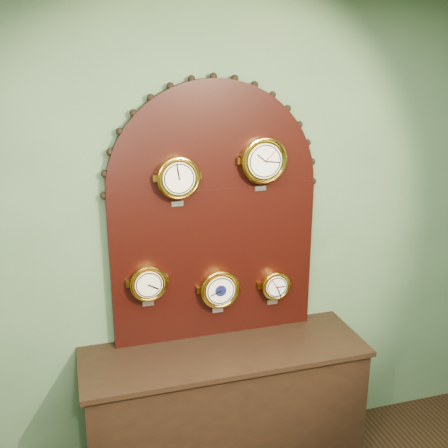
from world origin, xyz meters
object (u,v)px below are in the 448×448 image
object	(u,v)px
barometer	(219,289)
tide_clock	(275,285)
display_board	(214,206)
arabic_clock	(263,160)
hygrometer	(148,283)
shop_counter	(225,413)
roman_clock	(178,178)

from	to	relation	value
barometer	tide_clock	xyz separation A→B (m)	(0.35, 0.00, -0.02)
barometer	tide_clock	distance (m)	0.35
display_board	arabic_clock	xyz separation A→B (m)	(0.27, -0.07, 0.26)
hygrometer	tide_clock	distance (m)	0.77
shop_counter	roman_clock	bearing A→B (deg)	144.79
roman_clock	tide_clock	bearing A→B (deg)	0.15
arabic_clock	hygrometer	bearing A→B (deg)	179.88
shop_counter	tide_clock	world-z (taller)	tide_clock
barometer	tide_clock	world-z (taller)	barometer
shop_counter	tide_clock	distance (m)	0.82
tide_clock	arabic_clock	bearing A→B (deg)	-178.62
arabic_clock	tide_clock	distance (m)	0.77
arabic_clock	shop_counter	bearing A→B (deg)	-150.14
barometer	hygrometer	bearing A→B (deg)	179.89
display_board	arabic_clock	bearing A→B (deg)	-14.26
barometer	tide_clock	bearing A→B (deg)	0.27
arabic_clock	roman_clock	bearing A→B (deg)	179.92
roman_clock	barometer	world-z (taller)	roman_clock
shop_counter	hygrometer	bearing A→B (deg)	159.07
arabic_clock	barometer	xyz separation A→B (m)	(-0.26, 0.00, -0.74)
barometer	shop_counter	bearing A→B (deg)	-93.89
barometer	arabic_clock	bearing A→B (deg)	-0.14
roman_clock	arabic_clock	size ratio (longest dim) A/B	0.91
shop_counter	barometer	xyz separation A→B (m)	(0.01, 0.15, 0.74)
roman_clock	shop_counter	bearing A→B (deg)	-35.21
display_board	arabic_clock	world-z (taller)	display_board
display_board	tide_clock	xyz separation A→B (m)	(0.36, -0.07, -0.50)
roman_clock	hygrometer	world-z (taller)	roman_clock
display_board	barometer	xyz separation A→B (m)	(0.01, -0.07, -0.48)
roman_clock	hygrometer	size ratio (longest dim) A/B	1.10
shop_counter	tide_clock	xyz separation A→B (m)	(0.36, 0.15, 0.72)
arabic_clock	tide_clock	world-z (taller)	arabic_clock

